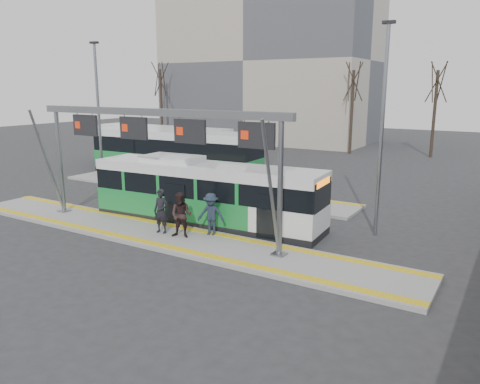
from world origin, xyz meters
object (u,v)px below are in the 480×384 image
(gantry, at_px, (154,134))
(passenger_a, at_px, (161,211))
(passenger_c, at_px, (211,214))
(passenger_b, at_px, (181,215))
(hero_bus, at_px, (205,194))

(gantry, xyz_separation_m, passenger_a, (0.36, -0.13, -3.21))
(passenger_c, bearing_deg, passenger_b, -149.85)
(passenger_b, bearing_deg, passenger_a, 161.19)
(passenger_b, bearing_deg, passenger_c, 30.42)
(hero_bus, relative_size, passenger_c, 6.31)
(hero_bus, xyz_separation_m, passenger_a, (-0.46, -2.57, -0.31))
(passenger_c, bearing_deg, hero_bus, 114.37)
(passenger_c, bearing_deg, passenger_a, -173.01)
(passenger_b, distance_m, passenger_c, 1.24)
(hero_bus, distance_m, passenger_b, 2.71)
(passenger_b, height_order, passenger_c, passenger_b)
(passenger_c, bearing_deg, gantry, -179.27)
(gantry, relative_size, passenger_a, 6.90)
(gantry, distance_m, passenger_c, 4.07)
(hero_bus, distance_m, passenger_a, 2.63)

